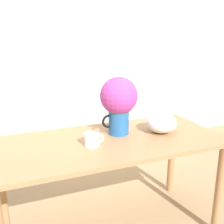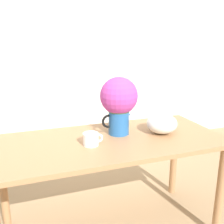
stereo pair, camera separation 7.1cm
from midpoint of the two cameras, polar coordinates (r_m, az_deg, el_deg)
name	(u,v)px [view 1 (the left image)]	position (r m, az deg, el deg)	size (l,w,h in m)	color
wall_back	(40,49)	(3.29, -16.08, 13.06)	(8.00, 0.05, 2.60)	silver
table	(110,153)	(1.85, -1.61, -8.90)	(1.59, 0.72, 0.75)	#A3754C
flower_vase	(119,101)	(1.85, 0.37, 2.39)	(0.27, 0.27, 0.42)	#235B9E
coffee_mug	(92,139)	(1.71, -5.50, -5.96)	(0.13, 0.10, 0.08)	white
white_bowl	(161,123)	(1.95, 9.65, -2.36)	(0.22, 0.22, 0.15)	silver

